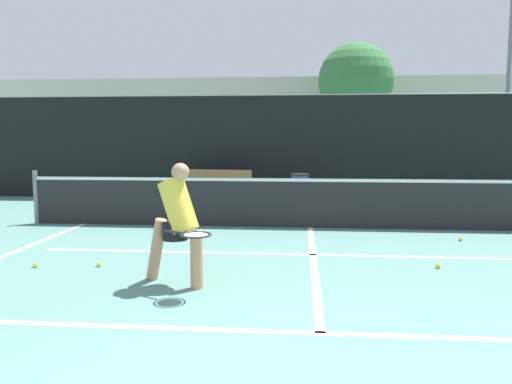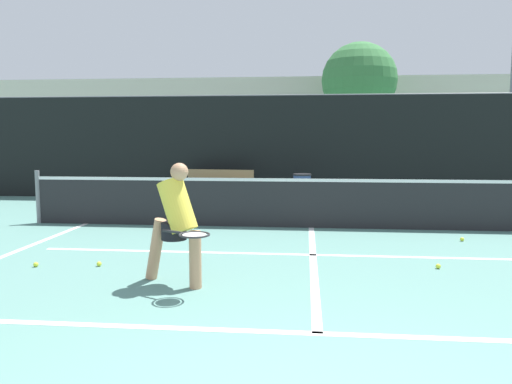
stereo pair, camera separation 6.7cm
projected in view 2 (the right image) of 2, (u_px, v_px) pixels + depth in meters
court_baseline_near at (318, 333)px, 4.42m from camera, size 11.00×0.10×0.01m
court_service_line at (313, 255)px, 7.38m from camera, size 8.25×0.10×0.01m
court_center_mark at (313, 261)px, 7.01m from camera, size 0.10×5.22×0.01m
court_sideline_left at (10, 254)px, 7.45m from camera, size 0.10×6.22×0.01m
net at (312, 201)px, 9.53m from camera, size 11.09×0.09×1.07m
fence_back at (310, 148)px, 13.73m from camera, size 24.00×0.06×2.90m
player_practicing at (176, 220)px, 5.82m from camera, size 1.02×0.94×1.45m
tennis_ball_scattered_0 at (99, 264)px, 6.73m from camera, size 0.07×0.07×0.07m
tennis_ball_scattered_2 at (199, 252)px, 7.41m from camera, size 0.07×0.07×0.07m
tennis_ball_scattered_3 at (438, 266)px, 6.61m from camera, size 0.07×0.07×0.07m
tennis_ball_scattered_4 at (36, 264)px, 6.70m from camera, size 0.07×0.07×0.07m
tennis_ball_scattered_7 at (462, 239)px, 8.35m from camera, size 0.07×0.07×0.07m
courtside_bench at (220, 184)px, 13.44m from camera, size 1.87×0.55×0.86m
trash_bin at (302, 189)px, 12.91m from camera, size 0.47×0.47×0.79m
parked_car at (296, 170)px, 17.43m from camera, size 1.67×4.53×1.42m
tree_west at (359, 81)px, 22.89m from camera, size 3.44×3.44×6.05m
building_far at (308, 124)px, 26.83m from camera, size 36.00×2.40×4.81m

